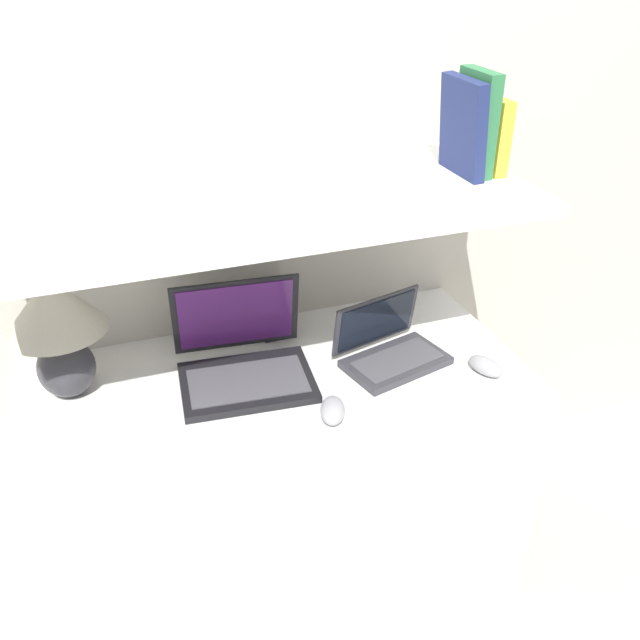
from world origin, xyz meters
The scene contains 13 objects.
wall_back centered at (0.00, 0.68, 1.20)m, with size 6.00×0.05×2.40m.
desk centered at (0.00, 0.31, 0.37)m, with size 1.28×0.61×0.74m.
back_riser centered at (0.00, 0.63, 0.58)m, with size 1.28×0.04×1.17m.
shelf centered at (0.00, 0.38, 1.18)m, with size 1.28×0.55×0.03m.
table_lamp centered at (-0.49, 0.42, 0.94)m, with size 0.24×0.24×0.32m.
laptop_large centered at (-0.07, 0.35, 0.78)m, with size 0.35×0.31×0.24m.
laptop_small centered at (0.31, 0.29, 0.77)m, with size 0.30×0.24×0.17m.
computer_mouse centered at (0.08, 0.11, 0.76)m, with size 0.09×0.12×0.04m.
second_mouse centered at (0.52, 0.15, 0.76)m, with size 0.08×0.11×0.04m.
router_box centered at (0.07, 0.52, 0.81)m, with size 0.09×0.08×0.16m.
book_yellow centered at (0.60, 0.38, 1.29)m, with size 0.03×0.14×0.18m.
book_green centered at (0.55, 0.38, 1.32)m, with size 0.04×0.14×0.25m.
book_navy centered at (0.51, 0.38, 1.31)m, with size 0.05×0.18×0.23m.
Camera 1 is at (-0.37, -1.06, 1.74)m, focal length 38.00 mm.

